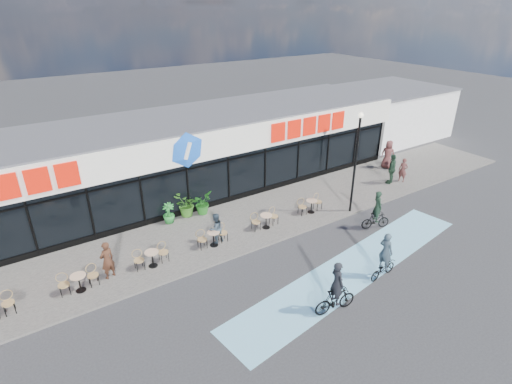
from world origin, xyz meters
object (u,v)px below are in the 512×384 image
(patron_right, at_px, (216,228))
(pedestrian_a, at_px, (403,170))
(patron_left, at_px, (107,260))
(pedestrian_b, at_px, (388,154))
(cyclist_b, at_px, (376,215))
(potted_plant_left, at_px, (169,213))
(pedestrian_c, at_px, (392,169))
(lamp_post, at_px, (356,156))
(potted_plant_right, at_px, (202,203))
(potted_plant_mid, at_px, (186,205))
(cyclist_a, at_px, (384,262))

(patron_right, xyz_separation_m, pedestrian_a, (13.43, -0.15, 0.01))
(patron_left, height_order, pedestrian_b, pedestrian_b)
(patron_left, height_order, cyclist_b, cyclist_b)
(potted_plant_left, relative_size, cyclist_b, 0.52)
(patron_left, distance_m, pedestrian_c, 17.59)
(patron_right, xyz_separation_m, cyclist_b, (7.53, -3.19, -0.08))
(lamp_post, xyz_separation_m, potted_plant_right, (-6.93, 4.27, -2.66))
(pedestrian_b, xyz_separation_m, cyclist_b, (-6.94, -5.15, -0.30))
(lamp_post, relative_size, pedestrian_b, 2.83)
(lamp_post, relative_size, potted_plant_mid, 4.09)
(patron_right, height_order, pedestrian_b, pedestrian_b)
(potted_plant_right, relative_size, pedestrian_c, 0.62)
(potted_plant_right, height_order, patron_left, patron_left)
(potted_plant_mid, bearing_deg, patron_left, -147.78)
(cyclist_b, bearing_deg, cyclist_a, -134.15)
(patron_left, height_order, pedestrian_c, pedestrian_c)
(lamp_post, bearing_deg, potted_plant_mid, 150.59)
(lamp_post, xyz_separation_m, patron_left, (-12.71, 1.30, -2.41))
(potted_plant_mid, height_order, potted_plant_right, potted_plant_mid)
(patron_left, xyz_separation_m, pedestrian_a, (18.45, -0.19, -0.08))
(patron_left, bearing_deg, patron_right, 158.74)
(cyclist_b, bearing_deg, patron_left, 165.60)
(pedestrian_b, bearing_deg, potted_plant_left, 63.25)
(pedestrian_b, bearing_deg, lamp_post, 92.51)
(cyclist_b, bearing_deg, potted_plant_left, 144.54)
(potted_plant_mid, xyz_separation_m, patron_right, (0.11, -3.13, 0.09))
(pedestrian_a, height_order, cyclist_b, cyclist_b)
(lamp_post, bearing_deg, pedestrian_c, 15.04)
(potted_plant_mid, xyz_separation_m, potted_plant_right, (0.87, -0.12, -0.07))
(potted_plant_mid, bearing_deg, lamp_post, -29.41)
(patron_left, xyz_separation_m, pedestrian_c, (17.59, 0.01, 0.12))
(patron_right, bearing_deg, potted_plant_right, -113.97)
(patron_left, distance_m, cyclist_a, 11.49)
(potted_plant_left, height_order, pedestrian_a, pedestrian_a)
(potted_plant_left, bearing_deg, potted_plant_mid, 6.53)
(potted_plant_mid, relative_size, cyclist_b, 0.64)
(potted_plant_right, relative_size, pedestrian_a, 0.78)
(lamp_post, bearing_deg, pedestrian_b, 25.43)
(patron_left, height_order, pedestrian_a, patron_left)
(lamp_post, distance_m, pedestrian_a, 6.36)
(pedestrian_a, relative_size, pedestrian_b, 0.79)
(pedestrian_c, distance_m, cyclist_b, 5.99)
(lamp_post, relative_size, patron_left, 3.24)
(potted_plant_left, bearing_deg, patron_right, -68.76)
(patron_left, relative_size, cyclist_b, 0.81)
(potted_plant_mid, xyz_separation_m, pedestrian_c, (12.67, -3.09, 0.30))
(potted_plant_left, bearing_deg, cyclist_a, -57.43)
(pedestrian_a, bearing_deg, potted_plant_right, -120.70)
(potted_plant_mid, height_order, cyclist_a, cyclist_a)
(potted_plant_left, distance_m, pedestrian_b, 15.69)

